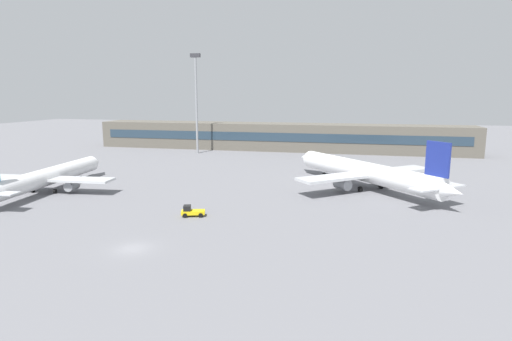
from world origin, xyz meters
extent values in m
plane|color=slate|center=(0.00, 40.00, 0.00)|extent=(400.00, 400.00, 0.00)
cube|color=#5B564C|center=(0.00, 96.76, 4.50)|extent=(126.13, 12.00, 9.00)
cube|color=#263847|center=(0.00, 90.71, 4.95)|extent=(119.83, 0.16, 2.80)
cylinder|color=silver|center=(-31.92, 24.66, 2.93)|extent=(6.27, 32.12, 3.37)
cone|color=silver|center=(-33.52, 42.07, 2.93)|extent=(3.53, 3.99, 3.20)
cube|color=silver|center=(-31.84, 23.77, 2.66)|extent=(26.90, 6.66, 0.44)
cylinder|color=gray|center=(-26.54, 24.26, 1.41)|extent=(2.03, 2.99, 1.77)
cylinder|color=gray|center=(-37.14, 23.29, 1.41)|extent=(2.03, 2.99, 1.77)
cylinder|color=black|center=(-32.94, 35.79, 0.44)|extent=(0.43, 0.92, 0.89)
cylinder|color=black|center=(-29.46, 23.10, 0.44)|extent=(0.43, 0.92, 0.89)
cylinder|color=black|center=(-34.06, 22.68, 0.44)|extent=(0.43, 0.92, 0.89)
cylinder|color=white|center=(27.94, 41.62, 3.43)|extent=(27.61, 30.82, 3.95)
cone|color=white|center=(14.46, 57.07, 3.43)|extent=(5.69, 5.75, 3.76)
cone|color=white|center=(41.30, 26.32, 3.43)|extent=(4.69, 4.80, 2.77)
cube|color=navy|center=(39.23, 28.68, 8.27)|extent=(3.29, 3.70, 5.72)
cube|color=silver|center=(39.44, 28.45, 3.64)|extent=(9.76, 9.04, 0.25)
cube|color=silver|center=(28.63, 40.84, 3.12)|extent=(26.80, 24.29, 0.52)
cylinder|color=gray|center=(33.33, 44.94, 1.65)|extent=(3.76, 3.88, 2.08)
cylinder|color=gray|center=(23.92, 36.73, 1.65)|extent=(3.76, 3.88, 2.08)
cylinder|color=black|center=(19.32, 51.50, 0.52)|extent=(1.00, 1.06, 1.04)
cylinder|color=black|center=(31.35, 41.83, 0.52)|extent=(1.00, 1.06, 1.04)
cylinder|color=black|center=(27.27, 38.27, 0.52)|extent=(1.00, 1.06, 1.04)
cube|color=yellow|center=(1.97, 14.89, 0.65)|extent=(3.88, 2.52, 0.60)
cube|color=black|center=(1.11, 14.62, 1.30)|extent=(1.47, 1.67, 0.90)
cylinder|color=black|center=(0.59, 15.27, 0.35)|extent=(0.74, 0.45, 0.70)
cylinder|color=black|center=(1.06, 13.78, 0.35)|extent=(0.74, 0.45, 0.70)
cylinder|color=black|center=(2.88, 15.99, 0.35)|extent=(0.74, 0.45, 0.70)
cylinder|color=black|center=(3.35, 14.51, 0.35)|extent=(0.74, 0.45, 0.70)
cylinder|color=gray|center=(-23.49, 82.34, 14.99)|extent=(0.70, 0.70, 29.99)
cube|color=#333338|center=(-23.49, 82.34, 30.59)|extent=(3.20, 0.80, 1.20)
camera|label=1|loc=(26.20, -44.40, 18.66)|focal=29.63mm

